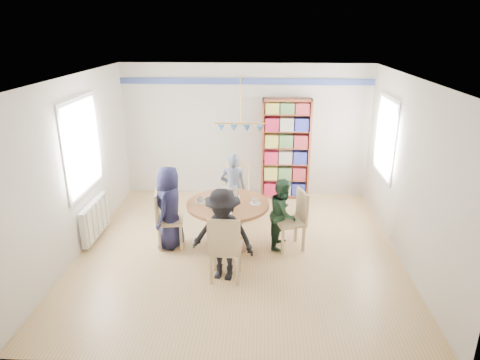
# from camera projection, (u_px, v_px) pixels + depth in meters

# --- Properties ---
(ground) EXTENTS (5.00, 5.00, 0.00)m
(ground) POSITION_uv_depth(u_px,v_px,m) (239.00, 250.00, 6.83)
(ground) COLOR tan
(room_shell) EXTENTS (5.00, 5.00, 5.00)m
(room_shell) POSITION_uv_depth(u_px,v_px,m) (226.00, 136.00, 7.10)
(room_shell) COLOR white
(room_shell) RESTS_ON ground
(radiator) EXTENTS (0.12, 1.00, 0.60)m
(radiator) POSITION_uv_depth(u_px,v_px,m) (95.00, 219.00, 7.12)
(radiator) COLOR silver
(radiator) RESTS_ON ground
(dining_table) EXTENTS (1.30, 1.30, 0.75)m
(dining_table) POSITION_uv_depth(u_px,v_px,m) (228.00, 214.00, 6.79)
(dining_table) COLOR brown
(dining_table) RESTS_ON ground
(chair_left) EXTENTS (0.48, 0.48, 0.94)m
(chair_left) POSITION_uv_depth(u_px,v_px,m) (165.00, 216.00, 6.81)
(chair_left) COLOR tan
(chair_left) RESTS_ON ground
(chair_right) EXTENTS (0.53, 0.53, 0.96)m
(chair_right) POSITION_uv_depth(u_px,v_px,m) (295.00, 217.00, 6.76)
(chair_right) COLOR tan
(chair_right) RESTS_ON ground
(chair_far) EXTENTS (0.60, 0.60, 1.05)m
(chair_far) POSITION_uv_depth(u_px,v_px,m) (234.00, 189.00, 7.79)
(chair_far) COLOR tan
(chair_far) RESTS_ON ground
(chair_near) EXTENTS (0.46, 0.46, 1.00)m
(chair_near) POSITION_uv_depth(u_px,v_px,m) (225.00, 246.00, 5.83)
(chair_near) COLOR tan
(chair_near) RESTS_ON ground
(person_left) EXTENTS (0.53, 0.72, 1.35)m
(person_left) POSITION_uv_depth(u_px,v_px,m) (170.00, 207.00, 6.76)
(person_left) COLOR #171733
(person_left) RESTS_ON ground
(person_right) EXTENTS (0.54, 0.63, 1.14)m
(person_right) POSITION_uv_depth(u_px,v_px,m) (283.00, 213.00, 6.79)
(person_right) COLOR #18301F
(person_right) RESTS_ON ground
(person_far) EXTENTS (0.48, 0.32, 1.32)m
(person_far) POSITION_uv_depth(u_px,v_px,m) (233.00, 189.00, 7.56)
(person_far) COLOR gray
(person_far) RESTS_ON ground
(person_near) EXTENTS (0.95, 0.67, 1.35)m
(person_near) POSITION_uv_depth(u_px,v_px,m) (223.00, 235.00, 5.87)
(person_near) COLOR black
(person_near) RESTS_ON ground
(bookshelf) EXTENTS (0.97, 0.29, 2.04)m
(bookshelf) POSITION_uv_depth(u_px,v_px,m) (286.00, 150.00, 8.64)
(bookshelf) COLOR brown
(bookshelf) RESTS_ON ground
(tableware) EXTENTS (1.04, 1.04, 0.27)m
(tableware) POSITION_uv_depth(u_px,v_px,m) (227.00, 199.00, 6.73)
(tableware) COLOR white
(tableware) RESTS_ON dining_table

